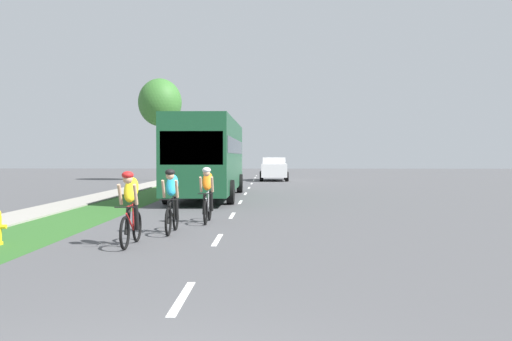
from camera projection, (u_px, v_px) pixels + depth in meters
ground_plane at (242, 200)px, 23.70m from camera, size 120.00×120.00×0.00m
grass_verge at (134, 200)px, 23.80m from camera, size 2.26×70.00×0.01m
sidewalk_concrete at (90, 200)px, 23.84m from camera, size 1.60×70.00×0.10m
lane_markings_center at (245, 194)px, 27.70m from camera, size 0.12×52.71×0.01m
cyclist_lead at (131, 207)px, 11.56m from camera, size 0.42×1.72×1.58m
cyclist_trailing at (172, 200)px, 13.47m from camera, size 0.42×1.72×1.58m
cyclist_distant at (207, 194)px, 15.59m from camera, size 0.42×1.72×1.58m
bus_dark_green at (209, 154)px, 25.31m from camera, size 2.78×11.60×3.48m
suv_white at (274, 168)px, 42.64m from camera, size 2.15×4.70×1.79m
street_tree_far at (160, 103)px, 42.39m from camera, size 3.32×3.32×7.85m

